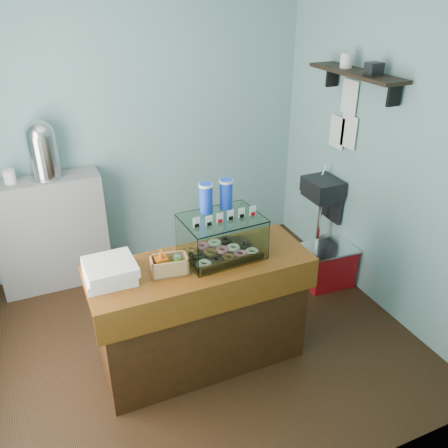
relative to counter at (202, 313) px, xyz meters
name	(u,v)px	position (x,y,z in m)	size (l,w,h in m)	color
ground	(192,339)	(0.00, 0.25, -0.46)	(3.50, 3.50, 0.00)	black
room_shell	(187,142)	(0.03, 0.26, 1.25)	(3.54, 3.04, 2.82)	#79AEB1
counter	(202,313)	(0.00, 0.00, 0.00)	(1.60, 0.60, 0.90)	#3E1F0C
back_shelf	(52,233)	(-0.90, 1.57, 0.09)	(1.00, 0.32, 1.10)	gray
display_case	(220,233)	(0.19, 0.07, 0.61)	(0.58, 0.44, 0.52)	#372110
condiment_crate	(168,264)	(-0.24, -0.02, 0.51)	(0.27, 0.19, 0.19)	tan
pastry_boxes	(110,271)	(-0.62, 0.06, 0.51)	(0.34, 0.34, 0.13)	white
coffee_urn	(42,148)	(-0.84, 1.59, 0.92)	(0.28, 0.28, 0.52)	silver
red_cooler	(328,265)	(1.51, 0.50, -0.25)	(0.49, 0.38, 0.41)	#B00E14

